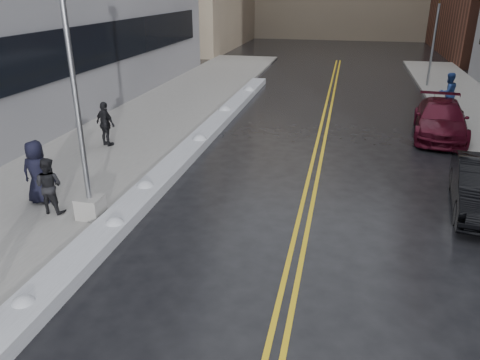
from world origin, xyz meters
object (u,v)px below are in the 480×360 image
Objects in this scene: pedestrian_b at (49,185)px; pedestrian_east at (448,93)px; pedestrian_c at (38,172)px; pedestrian_d at (106,124)px; car_maroon at (441,119)px; lamppost at (81,135)px; traffic_signal at (435,33)px.

pedestrian_b is 19.64m from pedestrian_east.
pedestrian_d is at bearing -90.50° from pedestrian_c.
pedestrian_c is 16.34m from car_maroon.
pedestrian_d is at bearing 113.55° from lamppost.
pedestrian_east reaches higher than pedestrian_c.
pedestrian_east is at bearing -90.71° from traffic_signal.
pedestrian_c is at bearing 18.82° from pedestrian_east.
pedestrian_d is at bearing -153.82° from car_maroon.
pedestrian_b is 0.85× the size of pedestrian_c.
lamppost is 15.38m from car_maroon.
car_maroon is at bearing -148.65° from pedestrian_c.
pedestrian_east is at bearing 51.68° from lamppost.
pedestrian_d is 16.83m from pedestrian_east.
traffic_signal is at bearing -130.08° from pedestrian_c.
lamppost reaches higher than traffic_signal.
pedestrian_east is (11.71, 14.82, -1.39)m from lamppost.
pedestrian_c is (-13.74, -21.42, -2.30)m from traffic_signal.
pedestrian_c is 19.73m from pedestrian_east.
pedestrian_c is 5.41m from pedestrian_d.
lamppost is at bearing 155.95° from pedestrian_c.
traffic_signal reaches higher than pedestrian_c.
lamppost is 2.00m from pedestrian_b.
traffic_signal is at bearing 61.79° from lamppost.
pedestrian_east is (-0.09, -7.18, -2.26)m from traffic_signal.
pedestrian_east is (13.65, 14.24, 0.04)m from pedestrian_c.
traffic_signal is (11.80, 22.00, 0.87)m from lamppost.
pedestrian_b is (-13.04, -21.95, -2.44)m from traffic_signal.
traffic_signal is 25.65m from pedestrian_b.
pedestrian_d is 0.90× the size of pedestrian_east.
lamppost is 3.83× the size of pedestrian_east.
pedestrian_east reaches higher than pedestrian_b.
pedestrian_east is at bearing -141.20° from pedestrian_c.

